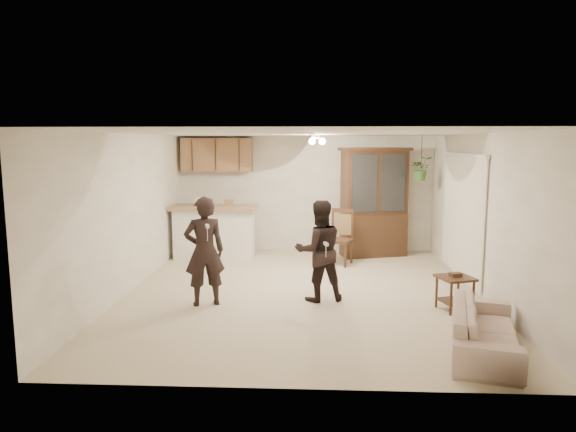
{
  "coord_description": "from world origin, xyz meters",
  "views": [
    {
      "loc": [
        0.15,
        -7.91,
        2.36
      ],
      "look_at": [
        -0.25,
        0.4,
        1.17
      ],
      "focal_mm": 32.0,
      "sensor_mm": 36.0,
      "label": 1
    }
  ],
  "objects_px": {
    "sofa": "(485,320)",
    "child": "(319,256)",
    "chair_hutch_right": "(376,241)",
    "chair_hutch_left": "(339,249)",
    "side_table": "(455,293)",
    "china_hutch": "(374,203)",
    "chair_bar": "(192,243)",
    "adult": "(204,244)"
  },
  "relations": [
    {
      "from": "sofa",
      "to": "chair_hutch_left",
      "type": "height_order",
      "value": "chair_hutch_left"
    },
    {
      "from": "child",
      "to": "china_hutch",
      "type": "height_order",
      "value": "china_hutch"
    },
    {
      "from": "side_table",
      "to": "chair_bar",
      "type": "distance_m",
      "value": 5.53
    },
    {
      "from": "chair_hutch_left",
      "to": "chair_hutch_right",
      "type": "distance_m",
      "value": 1.33
    },
    {
      "from": "adult",
      "to": "chair_bar",
      "type": "height_order",
      "value": "adult"
    },
    {
      "from": "side_table",
      "to": "sofa",
      "type": "bearing_deg",
      "value": -92.02
    },
    {
      "from": "chair_bar",
      "to": "side_table",
      "type": "bearing_deg",
      "value": -61.31
    },
    {
      "from": "chair_hutch_right",
      "to": "child",
      "type": "bearing_deg",
      "value": 50.51
    },
    {
      "from": "china_hutch",
      "to": "chair_hutch_left",
      "type": "xyz_separation_m",
      "value": [
        -0.76,
        -0.85,
        -0.81
      ]
    },
    {
      "from": "child",
      "to": "chair_hutch_left",
      "type": "bearing_deg",
      "value": -115.17
    },
    {
      "from": "adult",
      "to": "chair_bar",
      "type": "bearing_deg",
      "value": -92.76
    },
    {
      "from": "sofa",
      "to": "adult",
      "type": "bearing_deg",
      "value": 81.94
    },
    {
      "from": "adult",
      "to": "child",
      "type": "xyz_separation_m",
      "value": [
        1.66,
        0.3,
        -0.22
      ]
    },
    {
      "from": "sofa",
      "to": "chair_bar",
      "type": "relative_size",
      "value": 1.77
    },
    {
      "from": "chair_hutch_right",
      "to": "china_hutch",
      "type": "bearing_deg",
      "value": 47.26
    },
    {
      "from": "side_table",
      "to": "chair_bar",
      "type": "xyz_separation_m",
      "value": [
        -4.51,
        3.21,
        0.04
      ]
    },
    {
      "from": "adult",
      "to": "child",
      "type": "relative_size",
      "value": 1.33
    },
    {
      "from": "sofa",
      "to": "chair_hutch_right",
      "type": "relative_size",
      "value": 1.97
    },
    {
      "from": "child",
      "to": "chair_hutch_right",
      "type": "relative_size",
      "value": 1.42
    },
    {
      "from": "chair_hutch_left",
      "to": "chair_hutch_right",
      "type": "height_order",
      "value": "chair_hutch_left"
    },
    {
      "from": "side_table",
      "to": "chair_bar",
      "type": "bearing_deg",
      "value": 144.5
    },
    {
      "from": "sofa",
      "to": "side_table",
      "type": "height_order",
      "value": "sofa"
    },
    {
      "from": "chair_hutch_left",
      "to": "side_table",
      "type": "bearing_deg",
      "value": -38.89
    },
    {
      "from": "child",
      "to": "chair_hutch_left",
      "type": "height_order",
      "value": "child"
    },
    {
      "from": "side_table",
      "to": "chair_hutch_right",
      "type": "distance_m",
      "value": 3.79
    },
    {
      "from": "chair_bar",
      "to": "chair_hutch_left",
      "type": "xyz_separation_m",
      "value": [
        3.01,
        -0.52,
        0.01
      ]
    },
    {
      "from": "child",
      "to": "chair_hutch_right",
      "type": "xyz_separation_m",
      "value": [
        1.26,
        3.34,
        -0.41
      ]
    },
    {
      "from": "chair_hutch_left",
      "to": "adult",
      "type": "bearing_deg",
      "value": -106.41
    },
    {
      "from": "side_table",
      "to": "chair_hutch_left",
      "type": "xyz_separation_m",
      "value": [
        -1.5,
        2.7,
        0.05
      ]
    },
    {
      "from": "china_hutch",
      "to": "child",
      "type": "bearing_deg",
      "value": -126.29
    },
    {
      "from": "china_hutch",
      "to": "chair_bar",
      "type": "height_order",
      "value": "china_hutch"
    },
    {
      "from": "adult",
      "to": "china_hutch",
      "type": "xyz_separation_m",
      "value": [
        2.84,
        3.46,
        0.22
      ]
    },
    {
      "from": "sofa",
      "to": "chair_hutch_right",
      "type": "bearing_deg",
      "value": 21.91
    },
    {
      "from": "sofa",
      "to": "child",
      "type": "bearing_deg",
      "value": 60.89
    },
    {
      "from": "child",
      "to": "chair_bar",
      "type": "bearing_deg",
      "value": -62.5
    },
    {
      "from": "china_hutch",
      "to": "side_table",
      "type": "xyz_separation_m",
      "value": [
        0.74,
        -3.55,
        -0.86
      ]
    },
    {
      "from": "adult",
      "to": "side_table",
      "type": "height_order",
      "value": "adult"
    },
    {
      "from": "side_table",
      "to": "child",
      "type": "bearing_deg",
      "value": 168.57
    },
    {
      "from": "adult",
      "to": "chair_hutch_right",
      "type": "height_order",
      "value": "adult"
    },
    {
      "from": "child",
      "to": "chair_hutch_right",
      "type": "height_order",
      "value": "child"
    },
    {
      "from": "sofa",
      "to": "adult",
      "type": "distance_m",
      "value": 3.88
    },
    {
      "from": "sofa",
      "to": "side_table",
      "type": "distance_m",
      "value": 1.44
    }
  ]
}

